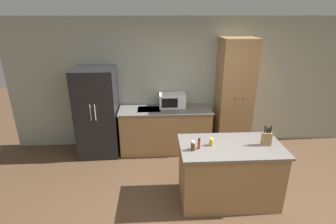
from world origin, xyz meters
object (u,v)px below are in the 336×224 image
Objects in this scene: spice_bottle_tall_dark at (199,144)px; pantry_cabinet at (234,96)px; knife_block at (267,138)px; spice_bottle_amber_oil at (193,146)px; refrigerator at (97,113)px; spice_bottle_short_red at (211,142)px; microwave at (172,100)px.

pantry_cabinet is at bearing 59.91° from spice_bottle_tall_dark.
knife_block is 1.93× the size of spice_bottle_tall_dark.
refrigerator is at bearing 134.22° from spice_bottle_amber_oil.
spice_bottle_amber_oil is (1.60, -1.65, 0.12)m from refrigerator.
pantry_cabinet is 1.92m from spice_bottle_tall_dark.
knife_block reaches higher than spice_bottle_amber_oil.
knife_block is at bearing -2.32° from spice_bottle_short_red.
spice_bottle_amber_oil is at bearing -154.19° from spice_bottle_tall_dark.
spice_bottle_tall_dark is at bearing 25.81° from spice_bottle_amber_oil.
microwave is 1.74m from spice_bottle_short_red.
pantry_cabinet is 1.61m from knife_block.
microwave is at bearing 175.05° from pantry_cabinet.
spice_bottle_tall_dark is at bearing -177.00° from knife_block.
spice_bottle_amber_oil is (-0.28, -0.12, 0.01)m from spice_bottle_short_red.
knife_block is 0.77m from spice_bottle_short_red.
spice_bottle_amber_oil is at bearing -155.89° from spice_bottle_short_red.
spice_bottle_short_red is (0.43, -1.68, -0.06)m from microwave.
knife_block is at bearing -30.39° from refrigerator.
pantry_cabinet reaches higher than spice_bottle_tall_dark.
pantry_cabinet is at bearing 1.13° from refrigerator.
spice_bottle_short_red is (0.19, 0.08, -0.02)m from spice_bottle_tall_dark.
pantry_cabinet is at bearing -4.95° from microwave.
spice_bottle_amber_oil is (-1.05, -1.70, -0.14)m from pantry_cabinet.
spice_bottle_short_red is (-0.77, -1.58, -0.16)m from pantry_cabinet.
knife_block is (-0.00, -1.61, -0.10)m from pantry_cabinet.
spice_bottle_tall_dark reaches higher than spice_bottle_short_red.
refrigerator is 2.67m from pantry_cabinet.
spice_bottle_tall_dark is (1.69, -1.61, 0.13)m from refrigerator.
microwave is 1.81m from spice_bottle_amber_oil.
knife_block is at bearing 5.09° from spice_bottle_amber_oil.
spice_bottle_tall_dark is at bearing -120.09° from pantry_cabinet.
refrigerator is 3.08m from knife_block.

